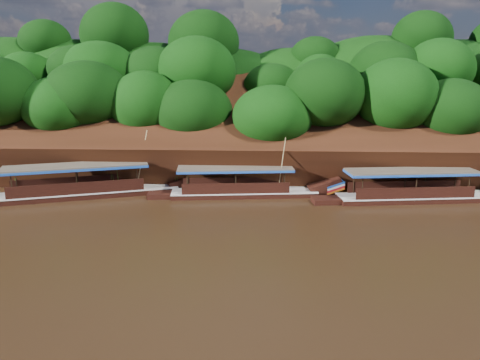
% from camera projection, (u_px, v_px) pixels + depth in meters
% --- Properties ---
extents(ground, '(160.00, 160.00, 0.00)m').
position_uv_depth(ground, '(253.00, 230.00, 29.88)').
color(ground, black).
rests_on(ground, ground).
extents(riverbank, '(120.00, 30.06, 19.40)m').
position_uv_depth(riverbank, '(258.00, 145.00, 51.52)').
color(riverbank, black).
rests_on(riverbank, ground).
extents(boat_0, '(15.24, 4.00, 5.67)m').
position_uv_depth(boat_0, '(429.00, 194.00, 36.41)').
color(boat_0, black).
rests_on(boat_0, ground).
extents(boat_1, '(13.99, 3.62, 5.27)m').
position_uv_depth(boat_1, '(253.00, 189.00, 37.76)').
color(boat_1, black).
rests_on(boat_1, ground).
extents(boat_2, '(16.39, 7.71, 5.63)m').
position_uv_depth(boat_2, '(100.00, 188.00, 37.89)').
color(boat_2, black).
rests_on(boat_2, ground).
extents(reeds, '(48.59, 2.35, 2.17)m').
position_uv_depth(reeds, '(218.00, 181.00, 39.03)').
color(reeds, '#2B5A16').
rests_on(reeds, ground).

